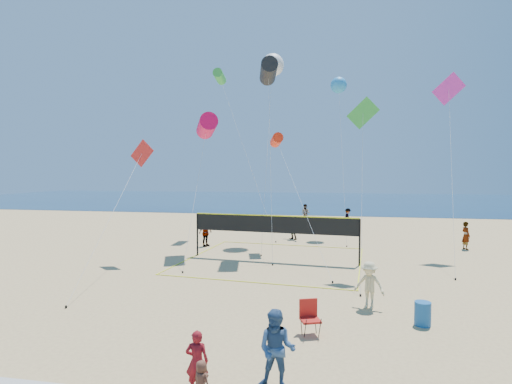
% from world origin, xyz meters
% --- Properties ---
extents(ground, '(120.00, 120.00, 0.00)m').
position_xyz_m(ground, '(0.00, 0.00, 0.00)').
color(ground, tan).
rests_on(ground, ground).
extents(ocean, '(140.00, 50.00, 0.03)m').
position_xyz_m(ocean, '(0.00, 62.00, 0.01)').
color(ocean, '#10284B').
rests_on(ocean, ground).
extents(woman, '(0.60, 0.44, 1.51)m').
position_xyz_m(woman, '(-0.75, -1.65, 0.76)').
color(woman, maroon).
rests_on(woman, ground).
extents(toddler, '(0.49, 0.43, 0.85)m').
position_xyz_m(toddler, '(-0.21, -2.95, 1.02)').
color(toddler, brown).
rests_on(toddler, seawall).
extents(bystander_a, '(1.00, 0.81, 1.94)m').
position_xyz_m(bystander_a, '(1.09, -1.13, 0.97)').
color(bystander_a, '#32517D').
rests_on(bystander_a, ground).
extents(bystander_b, '(1.33, 1.03, 1.80)m').
position_xyz_m(bystander_b, '(3.86, 5.20, 0.90)').
color(bystander_b, beige).
rests_on(bystander_b, ground).
extents(far_person_0, '(0.96, 1.22, 1.94)m').
position_xyz_m(far_person_0, '(-6.23, 16.20, 0.97)').
color(far_person_0, gray).
rests_on(far_person_0, ground).
extents(far_person_1, '(1.53, 1.53, 1.77)m').
position_xyz_m(far_person_1, '(-0.41, 20.16, 0.89)').
color(far_person_1, gray).
rests_on(far_person_1, ground).
extents(far_person_2, '(0.65, 0.79, 1.88)m').
position_xyz_m(far_person_2, '(11.40, 18.33, 0.94)').
color(far_person_2, gray).
rests_on(far_person_2, ground).
extents(far_person_3, '(1.06, 0.91, 1.89)m').
position_xyz_m(far_person_3, '(-0.08, 30.62, 0.94)').
color(far_person_3, gray).
rests_on(far_person_3, ground).
extents(far_person_4, '(1.01, 1.29, 1.76)m').
position_xyz_m(far_person_4, '(4.06, 28.15, 0.88)').
color(far_person_4, gray).
rests_on(far_person_4, ground).
extents(camp_chair, '(0.75, 0.87, 1.24)m').
position_xyz_m(camp_chair, '(1.71, 2.30, 0.63)').
color(camp_chair, '#B31A14').
rests_on(camp_chair, ground).
extents(trash_barrel, '(0.69, 0.69, 0.81)m').
position_xyz_m(trash_barrel, '(5.49, 3.73, 0.41)').
color(trash_barrel, '#165191').
rests_on(trash_barrel, ground).
extents(volleyball_net, '(10.96, 10.82, 2.69)m').
position_xyz_m(volleyball_net, '(-0.90, 12.72, 1.86)').
color(volleyball_net, black).
rests_on(volleyball_net, ground).
extents(kite_0, '(2.15, 7.11, 8.95)m').
position_xyz_m(kite_0, '(-5.53, 14.47, 8.20)').
color(kite_0, '#D90948').
rests_on(kite_0, ground).
extents(kite_1, '(1.61, 4.89, 12.32)m').
position_xyz_m(kite_1, '(-1.58, 14.95, 11.63)').
color(kite_1, black).
rests_on(kite_1, ground).
extents(kite_2, '(4.31, 8.75, 7.83)m').
position_xyz_m(kite_2, '(-1.21, 16.21, 7.35)').
color(kite_2, red).
rests_on(kite_2, ground).
extents(kite_3, '(1.77, 8.60, 7.15)m').
position_xyz_m(kite_3, '(-8.50, 10.95, 5.97)').
color(kite_3, red).
rests_on(kite_3, ground).
extents(kite_4, '(1.69, 4.57, 9.12)m').
position_xyz_m(kite_4, '(3.97, 10.77, 7.86)').
color(kite_4, green).
rests_on(kite_4, ground).
extents(kite_5, '(2.40, 6.95, 11.52)m').
position_xyz_m(kite_5, '(9.63, 16.52, 10.06)').
color(kite_5, '#E12FB5').
rests_on(kite_5, ground).
extents(kite_6, '(2.22, 7.49, 14.20)m').
position_xyz_m(kite_6, '(-2.03, 20.01, 13.34)').
color(kite_6, white).
rests_on(kite_6, ground).
extents(kite_7, '(1.46, 6.52, 13.04)m').
position_xyz_m(kite_7, '(2.98, 23.49, 12.37)').
color(kite_7, '#2588D4').
rests_on(kite_7, ground).
extents(kite_8, '(5.60, 4.05, 13.57)m').
position_xyz_m(kite_8, '(-6.65, 21.64, 13.04)').
color(kite_8, green).
rests_on(kite_8, ground).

